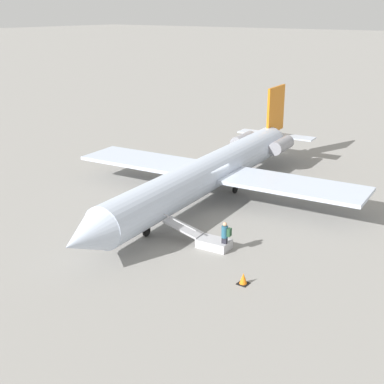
{
  "coord_description": "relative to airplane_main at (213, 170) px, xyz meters",
  "views": [
    {
      "loc": [
        28.83,
        19.77,
        12.62
      ],
      "look_at": [
        3.26,
        1.11,
        1.69
      ],
      "focal_mm": 50.0,
      "sensor_mm": 36.0,
      "label": 1
    }
  ],
  "objects": [
    {
      "name": "boarding_stairs",
      "position": [
        7.19,
        4.5,
        -1.54
      ],
      "size": [
        1.43,
        4.1,
        1.62
      ],
      "rotation": [
        0.0,
        0.0,
        -1.47
      ],
      "color": "#B2B2B7",
      "rests_on": "ground"
    },
    {
      "name": "airplane_main",
      "position": [
        0.0,
        0.0,
        0.0
      ],
      "size": [
        28.31,
        21.51,
        6.37
      ],
      "rotation": [
        0.0,
        0.0,
        0.1
      ],
      "color": "silver",
      "rests_on": "ground"
    },
    {
      "name": "traffic_cone_near_stairs",
      "position": [
        9.72,
        8.34,
        -1.64
      ],
      "size": [
        0.52,
        0.52,
        0.58
      ],
      "color": "black",
      "rests_on": "ground"
    },
    {
      "name": "passenger",
      "position": [
        7.22,
        5.67,
        -0.9
      ],
      "size": [
        0.36,
        0.55,
        1.74
      ],
      "rotation": [
        0.0,
        0.0,
        -1.47
      ],
      "color": "#23232D",
      "rests_on": "ground"
    },
    {
      "name": "ground_plane",
      "position": [
        0.88,
        0.09,
        -1.9
      ],
      "size": [
        600.0,
        600.0,
        0.0
      ],
      "primitive_type": "plane",
      "color": "gray"
    }
  ]
}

